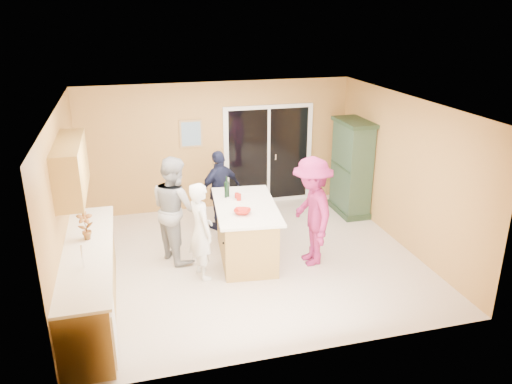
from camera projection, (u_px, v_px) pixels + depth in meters
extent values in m
plane|color=beige|center=(249.00, 259.00, 8.33)|extent=(5.50, 5.50, 0.00)
cube|color=silver|center=(248.00, 104.00, 7.43)|extent=(5.50, 5.00, 0.10)
cube|color=#EEBF62|center=(218.00, 146.00, 10.15)|extent=(5.50, 0.10, 2.60)
cube|color=#EEBF62|center=(303.00, 258.00, 5.62)|extent=(5.50, 0.10, 2.60)
cube|color=#EEBF62|center=(64.00, 203.00, 7.22)|extent=(0.10, 5.00, 2.60)
cube|color=#EEBF62|center=(404.00, 172.00, 8.55)|extent=(0.10, 5.00, 2.60)
cube|color=#A4803F|center=(90.00, 282.00, 6.77)|extent=(0.60, 3.00, 0.90)
cube|color=white|center=(88.00, 333.00, 5.79)|extent=(0.62, 0.60, 0.72)
cube|color=white|center=(87.00, 251.00, 6.61)|extent=(0.65, 3.05, 0.04)
cylinder|color=silver|center=(82.00, 257.00, 6.09)|extent=(0.02, 0.02, 0.30)
cube|color=#A4803F|center=(71.00, 168.00, 6.88)|extent=(0.35, 1.60, 0.75)
cube|color=white|center=(268.00, 155.00, 10.46)|extent=(1.90, 0.05, 2.10)
cube|color=black|center=(268.00, 155.00, 10.45)|extent=(1.70, 0.03, 1.94)
cube|color=white|center=(269.00, 155.00, 10.44)|extent=(0.06, 0.04, 1.94)
cube|color=silver|center=(275.00, 157.00, 10.49)|extent=(0.02, 0.03, 0.12)
cube|color=#A88454|center=(191.00, 134.00, 9.89)|extent=(0.46, 0.03, 0.56)
cube|color=teal|center=(191.00, 134.00, 9.88)|extent=(0.38, 0.02, 0.48)
cube|color=#A4803F|center=(246.00, 233.00, 8.25)|extent=(0.99, 1.67, 0.91)
cube|color=white|center=(246.00, 206.00, 8.09)|extent=(1.16, 1.90, 0.04)
cube|color=black|center=(246.00, 254.00, 8.39)|extent=(0.90, 1.59, 0.10)
cube|color=#213622|center=(349.00, 209.00, 10.25)|extent=(0.53, 1.00, 0.11)
cube|color=#2E4632|center=(351.00, 168.00, 9.94)|extent=(0.47, 0.95, 1.78)
cube|color=#213622|center=(355.00, 122.00, 9.62)|extent=(0.55, 1.04, 0.08)
imported|color=white|center=(201.00, 231.00, 7.56)|extent=(0.48, 0.63, 1.54)
imported|color=#9D9DA0|center=(175.00, 209.00, 8.11)|extent=(0.94, 1.04, 1.76)
imported|color=#1A1C3A|center=(220.00, 190.00, 9.28)|extent=(0.96, 0.72, 1.52)
imported|color=#952053|center=(312.00, 212.00, 7.95)|extent=(0.69, 1.17, 1.79)
imported|color=#B01D13|center=(242.00, 212.00, 7.73)|extent=(0.34, 0.34, 0.06)
imported|color=red|center=(85.00, 225.00, 6.83)|extent=(0.23, 0.17, 0.42)
cylinder|color=#B01D13|center=(237.00, 196.00, 8.32)|extent=(0.09, 0.09, 0.10)
cylinder|color=#B01D13|center=(239.00, 197.00, 8.26)|extent=(0.10, 0.10, 0.11)
cylinder|color=black|center=(227.00, 190.00, 8.36)|extent=(0.09, 0.09, 0.27)
cylinder|color=black|center=(227.00, 179.00, 8.30)|extent=(0.03, 0.03, 0.10)
cylinder|color=silver|center=(233.00, 198.00, 8.35)|extent=(0.26, 0.26, 0.01)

